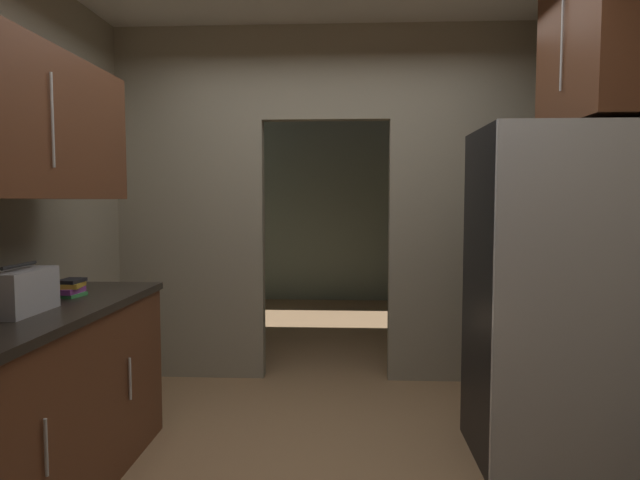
% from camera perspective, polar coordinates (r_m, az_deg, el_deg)
% --- Properties ---
extents(ground, '(20.00, 20.00, 0.00)m').
position_cam_1_polar(ground, '(3.06, -0.25, -23.13)').
color(ground, '#93704C').
extents(kitchen_partition, '(3.29, 0.12, 2.72)m').
position_cam_1_polar(kitchen_partition, '(4.32, 1.01, 4.88)').
color(kitchen_partition, gray).
rests_on(kitchen_partition, ground).
extents(adjoining_room_shell, '(3.29, 3.52, 2.72)m').
position_cam_1_polar(adjoining_room_shell, '(6.61, 1.62, 3.74)').
color(adjoining_room_shell, gray).
rests_on(adjoining_room_shell, ground).
extents(refrigerator, '(0.80, 0.74, 1.77)m').
position_cam_1_polar(refrigerator, '(3.22, 22.71, -5.38)').
color(refrigerator, black).
rests_on(refrigerator, ground).
extents(lower_cabinet_run, '(0.68, 1.82, 0.91)m').
position_cam_1_polar(lower_cabinet_run, '(2.93, -28.17, -15.20)').
color(lower_cabinet_run, brown).
rests_on(lower_cabinet_run, ground).
extents(upper_cabinet_counterside, '(0.36, 1.64, 0.68)m').
position_cam_1_polar(upper_cabinet_counterside, '(2.79, -29.07, 10.67)').
color(upper_cabinet_counterside, brown).
extents(upper_cabinet_fridgeside, '(0.36, 0.88, 0.89)m').
position_cam_1_polar(upper_cabinet_fridgeside, '(3.46, 26.52, 17.93)').
color(upper_cabinet_fridgeside, brown).
extents(boombox, '(0.18, 0.35, 0.22)m').
position_cam_1_polar(boombox, '(2.76, -28.44, -4.67)').
color(boombox, '#B2B2B7').
rests_on(boombox, lower_cabinet_run).
extents(book_stack, '(0.15, 0.18, 0.09)m').
position_cam_1_polar(book_stack, '(3.14, -24.27, -4.50)').
color(book_stack, '#388C47').
rests_on(book_stack, lower_cabinet_run).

